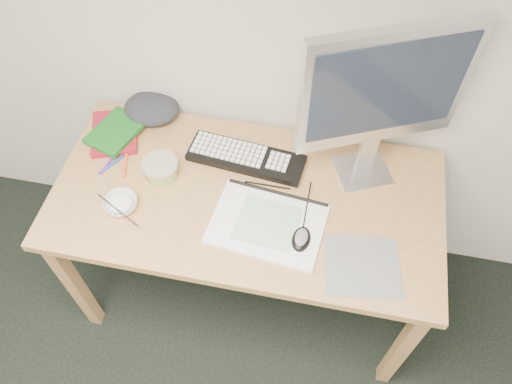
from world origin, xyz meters
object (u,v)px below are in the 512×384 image
(desk, at_px, (247,208))
(keyboard, at_px, (246,158))
(rice_bowl, at_px, (121,204))
(monitor, at_px, (384,93))
(sketchpad, at_px, (267,224))

(desk, height_order, keyboard, keyboard)
(keyboard, distance_m, rice_bowl, 0.49)
(desk, relative_size, keyboard, 3.20)
(desk, bearing_deg, monitor, 25.87)
(desk, distance_m, monitor, 0.65)
(monitor, height_order, rice_bowl, monitor)
(sketchpad, distance_m, monitor, 0.57)
(desk, xyz_separation_m, monitor, (0.40, 0.19, 0.48))
(desk, distance_m, sketchpad, 0.17)
(sketchpad, relative_size, rice_bowl, 3.22)
(sketchpad, bearing_deg, keyboard, 122.59)
(desk, bearing_deg, rice_bowl, -162.34)
(rice_bowl, bearing_deg, keyboard, 37.38)
(sketchpad, bearing_deg, rice_bowl, -170.45)
(rice_bowl, bearing_deg, sketchpad, 3.31)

